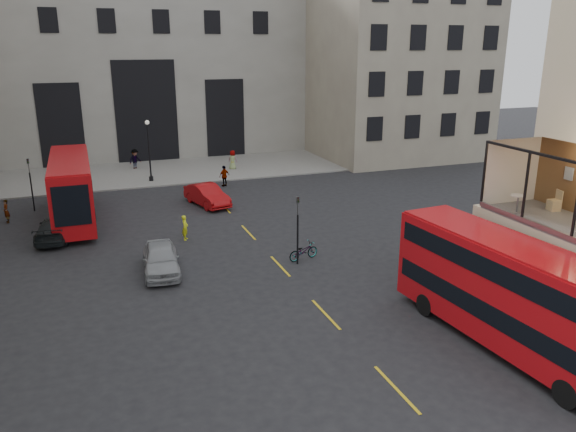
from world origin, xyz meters
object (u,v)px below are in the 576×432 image
object	(u,v)px
street_lamp_b	(149,155)
bus_far	(72,186)
pedestrian_e	(6,211)
car_b	(207,195)
pedestrian_d	(233,160)
car_c	(55,229)
cafe_chair_d	(554,204)
pedestrian_b	(135,160)
traffic_light_near	(298,221)
cyclist	(185,228)
car_a	(161,259)
bicycle	(303,251)
cafe_table_far	(518,201)
traffic_light_far	(30,178)
pedestrian_c	(224,176)
bus_near	(510,290)

from	to	relation	value
street_lamp_b	bus_far	world-z (taller)	street_lamp_b
pedestrian_e	car_b	bearing A→B (deg)	70.33
street_lamp_b	pedestrian_d	bearing A→B (deg)	16.05
car_b	car_c	bearing A→B (deg)	-172.46
cafe_chair_d	pedestrian_b	bearing A→B (deg)	111.34
traffic_light_near	cyclist	size ratio (longest dim) A/B	2.46
car_a	bicycle	size ratio (longest dim) A/B	2.42
car_c	cafe_table_far	size ratio (longest dim) A/B	6.05
traffic_light_far	pedestrian_c	xyz separation A→B (m)	(14.59, 2.34, -1.54)
cafe_table_far	street_lamp_b	bearing A→B (deg)	111.00
bicycle	cafe_chair_d	size ratio (longest dim) A/B	2.07
traffic_light_far	bicycle	bearing A→B (deg)	-46.80
cafe_chair_d	traffic_light_far	bearing A→B (deg)	132.19
bicycle	pedestrian_b	bearing A→B (deg)	-0.81
traffic_light_near	bicycle	bearing A→B (deg)	43.12
car_b	pedestrian_d	bearing A→B (deg)	51.26
traffic_light_near	cafe_table_far	world-z (taller)	cafe_table_far
street_lamp_b	cyclist	size ratio (longest dim) A/B	3.46
traffic_light_near	bicycle	size ratio (longest dim) A/B	2.04
car_b	cyclist	bearing A→B (deg)	-127.37
bus_near	car_c	size ratio (longest dim) A/B	2.33
pedestrian_b	car_c	bearing A→B (deg)	-141.82
pedestrian_c	cafe_table_far	distance (m)	27.80
car_b	bicycle	bearing A→B (deg)	-93.20
traffic_light_far	bicycle	xyz separation A→B (m)	(14.55, -15.49, -1.94)
traffic_light_far	street_lamp_b	distance (m)	10.82
bus_far	car_c	size ratio (longest dim) A/B	2.31
traffic_light_far	bicycle	world-z (taller)	traffic_light_far
bus_near	car_c	distance (m)	26.10
bicycle	cyclist	distance (m)	7.85
pedestrian_b	cyclist	bearing A→B (deg)	-120.11
bus_near	bus_far	bearing A→B (deg)	124.13
bus_near	cyclist	distance (m)	19.55
street_lamp_b	pedestrian_b	bearing A→B (deg)	97.69
traffic_light_far	car_c	distance (m)	7.50
car_a	cafe_chair_d	world-z (taller)	cafe_chair_d
traffic_light_far	bicycle	distance (m)	21.34
pedestrian_b	pedestrian_d	bearing A→B (deg)	-52.79
traffic_light_near	bus_far	world-z (taller)	bus_far
bus_far	cafe_chair_d	xyz separation A→B (m)	(19.69, -21.07, 2.44)
pedestrian_d	pedestrian_e	world-z (taller)	pedestrian_d
bus_near	bus_far	distance (m)	28.10
bus_near	car_b	xyz separation A→B (m)	(-6.55, 24.06, -1.65)
traffic_light_far	cyclist	xyz separation A→B (m)	(9.02, -9.91, -1.65)
traffic_light_far	car_a	size ratio (longest dim) A/B	0.84
pedestrian_e	cafe_table_far	xyz separation A→B (m)	(22.22, -22.09, 4.32)
traffic_light_near	car_b	size ratio (longest dim) A/B	0.81
bus_far	cafe_table_far	world-z (taller)	cafe_table_far
car_a	car_c	distance (m)	9.19
bus_near	traffic_light_near	bearing A→B (deg)	112.39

